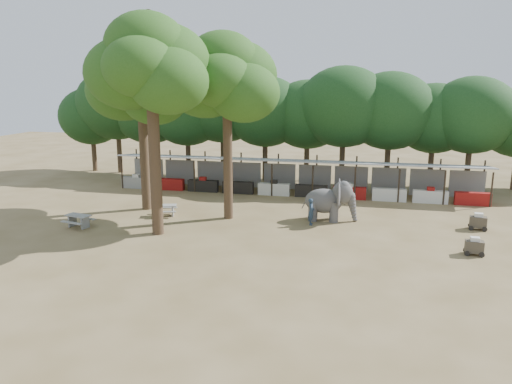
% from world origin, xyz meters
% --- Properties ---
extents(ground, '(100.00, 100.00, 0.00)m').
position_xyz_m(ground, '(0.00, 0.00, 0.00)').
color(ground, brown).
rests_on(ground, ground).
extents(vendor_stalls, '(28.00, 2.99, 2.80)m').
position_xyz_m(vendor_stalls, '(-0.00, 13.84, 1.18)').
color(vendor_stalls, gray).
rests_on(vendor_stalls, ground).
extents(yard_tree_left, '(7.10, 6.90, 11.02)m').
position_xyz_m(yard_tree_left, '(-9.13, 7.19, 8.20)').
color(yard_tree_left, '#332316').
rests_on(yard_tree_left, ground).
extents(yard_tree_center, '(7.10, 6.90, 12.04)m').
position_xyz_m(yard_tree_center, '(-6.13, 2.19, 9.21)').
color(yard_tree_center, '#332316').
rests_on(yard_tree_center, ground).
extents(yard_tree_back, '(7.10, 6.90, 11.36)m').
position_xyz_m(yard_tree_back, '(-3.13, 6.19, 8.54)').
color(yard_tree_back, '#332316').
rests_on(yard_tree_back, ground).
extents(backdrop_trees, '(46.46, 5.95, 8.33)m').
position_xyz_m(backdrop_trees, '(0.00, 19.00, 5.51)').
color(backdrop_trees, '#332316').
rests_on(backdrop_trees, ground).
extents(elephant, '(3.29, 2.52, 2.52)m').
position_xyz_m(elephant, '(3.25, 6.89, 1.26)').
color(elephant, '#444242').
rests_on(elephant, ground).
extents(handler, '(0.43, 0.61, 1.61)m').
position_xyz_m(handler, '(2.23, 5.70, 0.81)').
color(handler, '#26384C').
rests_on(handler, ground).
extents(picnic_table_near, '(1.78, 1.67, 0.76)m').
position_xyz_m(picnic_table_near, '(-11.06, 2.11, 0.49)').
color(picnic_table_near, gray).
rests_on(picnic_table_near, ground).
extents(picnic_table_far, '(1.75, 1.65, 0.72)m').
position_xyz_m(picnic_table_far, '(-7.08, 5.60, 0.47)').
color(picnic_table_far, gray).
rests_on(picnic_table_far, ground).
extents(cart_front, '(0.98, 0.67, 0.92)m').
position_xyz_m(cart_front, '(10.74, 2.18, 0.45)').
color(cart_front, '#373026').
rests_on(cart_front, ground).
extents(cart_back, '(1.08, 0.78, 0.98)m').
position_xyz_m(cart_back, '(11.79, 6.81, 0.49)').
color(cart_back, '#373026').
rests_on(cart_back, ground).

